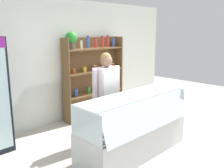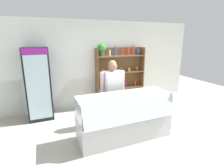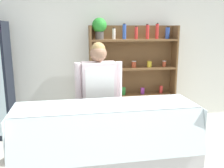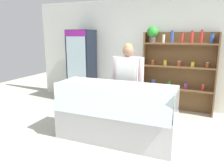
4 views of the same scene
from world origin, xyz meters
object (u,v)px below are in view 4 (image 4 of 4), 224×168
drinks_fridge (82,67)px  shelving_unit (176,65)px  shop_clerk (128,78)px  deli_display_case (115,123)px

drinks_fridge → shelving_unit: 2.44m
drinks_fridge → shelving_unit: bearing=4.3°
shop_clerk → deli_display_case: bearing=-90.2°
shelving_unit → shop_clerk: bearing=-119.5°
shop_clerk → drinks_fridge: bearing=146.1°
shelving_unit → deli_display_case: (-0.75, -1.97, -0.81)m
drinks_fridge → deli_display_case: 2.54m
shelving_unit → drinks_fridge: bearing=-175.7°
drinks_fridge → shop_clerk: (1.68, -1.13, 0.01)m
drinks_fridge → shelving_unit: size_ratio=0.97×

